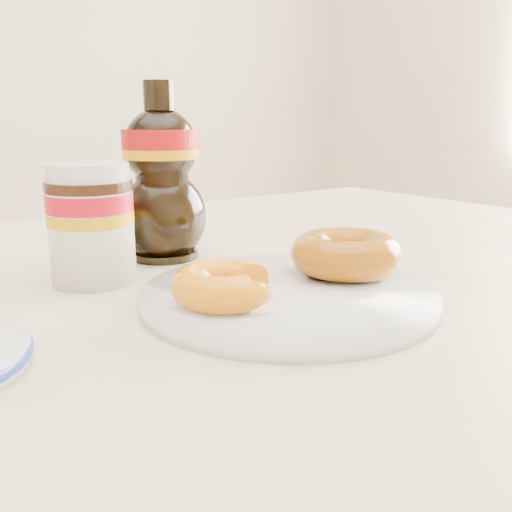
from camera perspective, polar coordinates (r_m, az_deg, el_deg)
dining_table at (r=0.67m, az=-5.28°, el=-8.25°), size 1.40×0.90×0.75m
plate at (r=0.53m, az=3.22°, el=-3.94°), size 0.27×0.27×0.01m
donut_bitten at (r=0.49m, az=-3.29°, el=-2.95°), size 0.10×0.10×0.03m
donut_whole at (r=0.59m, az=8.98°, el=0.27°), size 0.13×0.13×0.04m
nutella_jar at (r=0.61m, az=-16.18°, el=3.57°), size 0.09×0.09×0.12m
syrup_bottle at (r=0.69m, az=-9.41°, el=8.27°), size 0.13×0.11×0.21m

